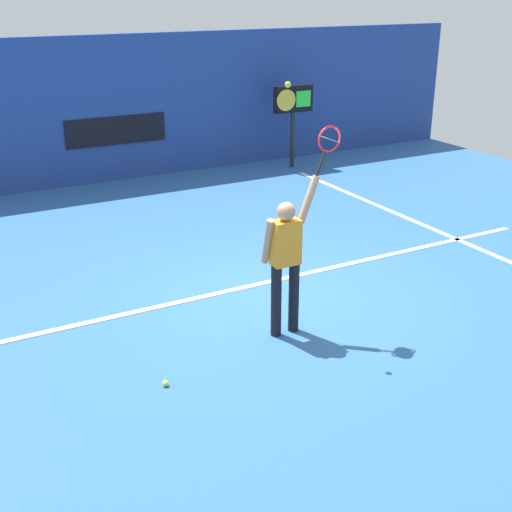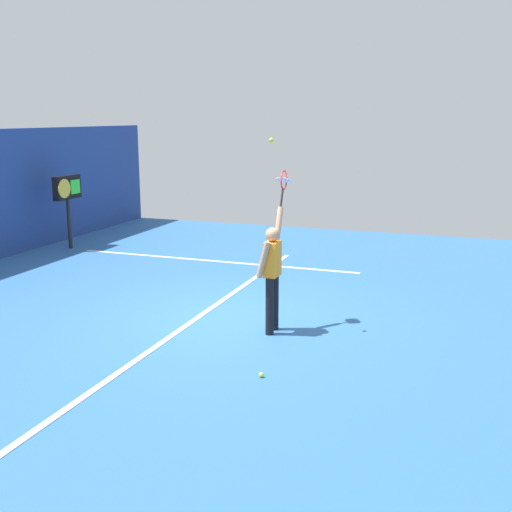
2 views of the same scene
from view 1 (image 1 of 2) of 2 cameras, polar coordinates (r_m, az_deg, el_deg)
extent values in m
plane|color=#2D609E|center=(9.38, 1.89, -3.56)|extent=(18.00, 18.00, 0.00)
cube|color=navy|center=(15.15, -11.92, 11.97)|extent=(18.00, 0.20, 3.07)
cube|color=black|center=(15.12, -11.65, 10.28)|extent=(2.20, 0.03, 0.60)
cube|color=white|center=(9.79, 0.33, -2.37)|extent=(10.00, 0.10, 0.01)
cube|color=white|center=(12.99, 12.04, 3.36)|extent=(0.10, 7.00, 0.01)
cylinder|color=black|center=(8.23, 1.70, -3.80)|extent=(0.13, 0.13, 0.92)
cylinder|color=black|center=(8.35, 3.19, -3.44)|extent=(0.13, 0.13, 0.92)
cube|color=orange|center=(8.00, 2.50, 1.13)|extent=(0.34, 0.20, 0.55)
sphere|color=tan|center=(7.87, 2.55, 3.75)|extent=(0.22, 0.22, 0.22)
cylinder|color=tan|center=(8.00, 4.43, 4.76)|extent=(0.29, 0.09, 0.57)
cylinder|color=tan|center=(7.96, 0.98, 1.24)|extent=(0.09, 0.23, 0.58)
cylinder|color=black|center=(7.97, 5.47, 7.73)|extent=(0.14, 0.03, 0.29)
torus|color=red|center=(7.97, 6.18, 9.74)|extent=(0.41, 0.02, 0.41)
cylinder|color=silver|center=(7.97, 6.18, 9.74)|extent=(0.25, 0.27, 0.10)
sphere|color=#CCE033|center=(7.58, 2.69, 14.19)|extent=(0.07, 0.07, 0.07)
cylinder|color=black|center=(16.09, 3.07, 9.72)|extent=(0.10, 0.10, 1.29)
cube|color=black|center=(15.92, 3.14, 13.04)|extent=(0.95, 0.18, 0.60)
cylinder|color=gold|center=(15.70, 2.56, 12.93)|extent=(0.48, 0.02, 0.48)
cube|color=#26D833|center=(15.94, 4.00, 13.04)|extent=(0.38, 0.02, 0.36)
sphere|color=#CCE033|center=(7.49, -7.60, -10.56)|extent=(0.07, 0.07, 0.07)
camera|label=2|loc=(6.21, -83.33, -3.89)|focal=44.12mm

